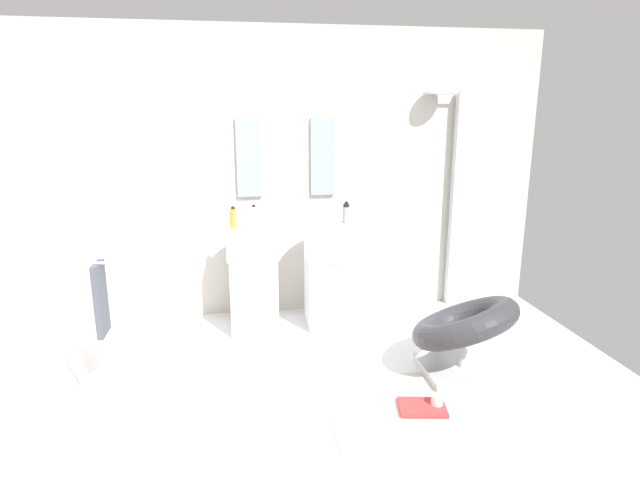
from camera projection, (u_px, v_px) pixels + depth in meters
ground_plane at (310, 400)px, 3.44m from camera, size 4.80×3.60×0.04m
rear_partition at (286, 175)px, 4.70m from camera, size 4.80×0.10×2.60m
pedestal_sink_left at (253, 276)px, 4.42m from camera, size 0.45×0.45×1.02m
pedestal_sink_right at (329, 273)px, 4.52m from camera, size 0.45×0.45×1.02m
vanity_mirror_left at (249, 158)px, 4.55m from camera, size 0.22×0.03×0.69m
vanity_mirror_right at (323, 157)px, 4.65m from camera, size 0.22×0.03×0.69m
shower_column at (457, 197)px, 4.88m from camera, size 0.49×0.24×2.05m
lounge_chair at (464, 329)px, 3.67m from camera, size 1.11×1.11×0.65m
towel_rack at (97, 302)px, 3.41m from camera, size 0.37×0.22×0.95m
area_rug at (419, 406)px, 3.33m from camera, size 1.20×0.84×0.01m
magazine_red at (422, 407)px, 3.28m from camera, size 0.33×0.26×0.03m
coffee_mug at (437, 402)px, 3.28m from camera, size 0.08×0.08×0.09m
soap_bottle_white at (254, 215)px, 4.44m from camera, size 0.05×0.05×0.16m
soap_bottle_black at (346, 213)px, 4.46m from camera, size 0.05×0.05×0.19m
soap_bottle_amber at (233, 219)px, 4.22m from camera, size 0.06×0.06×0.19m
soap_bottle_grey at (347, 215)px, 4.43m from camera, size 0.05×0.05×0.16m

